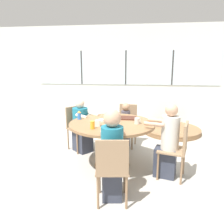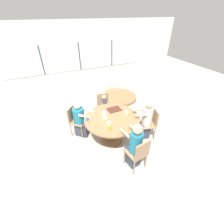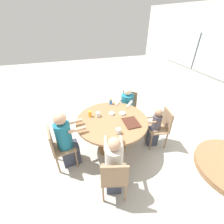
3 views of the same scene
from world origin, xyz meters
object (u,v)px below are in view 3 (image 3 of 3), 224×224
Objects in this scene: person_man_teal_shirt at (114,167)px; sippy_cup at (111,101)px; chair_for_woman_green_shirt at (128,105)px; bowl_white_shallow at (122,113)px; bowl_cereal at (112,114)px; juice_glass at (90,114)px; milk_carton_small at (98,114)px; chair_for_toddler at (162,125)px; person_woman_green_shirt at (126,110)px; chair_for_man_blue_shirt at (58,145)px; coffee_mug at (118,131)px; chair_for_man_teal_shirt at (114,177)px; person_toddler at (154,128)px; person_man_blue_shirt at (67,141)px.

sippy_cup is at bearing 90.40° from person_man_teal_shirt.
chair_for_woman_green_shirt is 0.76× the size of person_man_teal_shirt.
bowl_cereal is at bearing -106.07° from bowl_white_shallow.
milk_carton_small is (0.05, 0.16, -0.01)m from juice_glass.
person_woman_green_shirt reaches higher than chair_for_toddler.
chair_for_toddler is 1.38m from milk_carton_small.
coffee_mug is at bearing 67.81° from chair_for_man_blue_shirt.
chair_for_toddler is 5.74× the size of sippy_cup.
person_woman_green_shirt reaches higher than bowl_white_shallow.
juice_glass is (-1.28, -0.11, 0.30)m from chair_for_man_teal_shirt.
chair_for_man_blue_shirt and chair_for_toddler have the same top height.
chair_for_man_blue_shirt is at bearing 153.55° from person_man_teal_shirt.
bowl_cereal is (0.42, -0.10, -0.06)m from sippy_cup.
person_toddler is at bearing 51.80° from chair_for_man_teal_shirt.
chair_for_woman_green_shirt is 0.83× the size of person_woman_green_shirt.
chair_for_toddler is at bearing 80.52° from person_man_blue_shirt.
person_woman_green_shirt is 6.95× the size of sippy_cup.
coffee_mug is at bearing 101.98° from person_woman_green_shirt.
person_man_blue_shirt is at bearing 70.94° from chair_for_woman_green_shirt.
person_toddler is at bearing 67.29° from bowl_white_shallow.
person_man_blue_shirt reaches higher than person_man_teal_shirt.
coffee_mug is at bearing -9.11° from sippy_cup.
coffee_mug is 0.65m from milk_carton_small.
person_toddler reaches higher than sippy_cup.
milk_carton_small is (-1.08, 0.01, 0.29)m from person_man_teal_shirt.
coffee_mug is 1.00× the size of milk_carton_small.
chair_for_man_teal_shirt is 7.82× the size of bowl_cereal.
bowl_cereal is at bearing 98.47° from chair_for_man_blue_shirt.
chair_for_man_blue_shirt is at bearing -67.74° from milk_carton_small.
sippy_cup reaches higher than chair_for_toddler.
bowl_cereal is at bearing 90.05° from person_man_teal_shirt.
person_woman_green_shirt is 11.13× the size of milk_carton_small.
chair_for_woman_green_shirt is 0.67m from sippy_cup.
person_man_teal_shirt is (1.71, -0.94, 0.00)m from chair_for_woman_green_shirt.
person_woman_green_shirt is at bearing 77.44° from person_man_teal_shirt.
coffee_mug is (1.24, -0.71, 0.29)m from chair_for_woman_green_shirt.
chair_for_man_blue_shirt is at bearing -104.24° from coffee_mug.
person_man_blue_shirt reaches higher than sippy_cup.
person_man_blue_shirt is at bearing -72.24° from bowl_cereal.
bowl_white_shallow is (-0.25, 1.17, 0.23)m from person_man_blue_shirt.
person_man_blue_shirt is 0.98m from coffee_mug.
person_toddler reaches higher than chair_for_woman_green_shirt.
bowl_white_shallow is (-0.30, -0.80, 0.26)m from chair_for_toddler.
person_toddler is at bearing 45.17° from sippy_cup.
person_man_teal_shirt is 1.23× the size of person_toddler.
person_man_teal_shirt reaches higher than chair_for_toddler.
sippy_cup is (0.09, -0.44, 0.37)m from person_woman_green_shirt.
person_man_blue_shirt is (-0.05, -1.97, 0.03)m from chair_for_toddler.
milk_carton_small reaches higher than bowl_white_shallow.
chair_for_man_teal_shirt is at bearing 4.90° from juice_glass.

